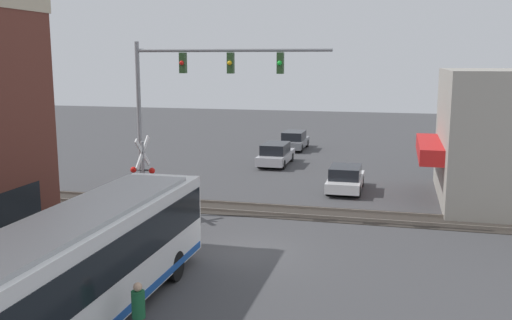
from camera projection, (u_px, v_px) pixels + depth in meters
name	position (u px, v px, depth m)	size (l,w,h in m)	color
ground_plane	(249.00, 252.00, 21.59)	(120.00, 120.00, 0.00)	#424244
city_bus	(83.00, 264.00, 15.33)	(11.67, 2.59, 3.21)	white
traffic_signal_gantry	(192.00, 88.00, 25.32)	(0.42, 8.91, 8.00)	gray
crossing_signal	(143.00, 170.00, 25.60)	(1.41, 1.18, 3.81)	gray
rail_track_near	(281.00, 211.00, 27.32)	(2.60, 60.00, 0.15)	#332D28
parked_car_white	(345.00, 179.00, 31.49)	(4.34, 1.82, 1.44)	silver
parked_car_silver	(276.00, 155.00, 39.30)	(4.84, 1.82, 1.54)	#B7B7BC
parked_car_grey	(294.00, 141.00, 46.12)	(4.56, 1.82, 1.49)	slate
pedestrian_near_bus	(139.00, 315.00, 14.23)	(0.34, 0.34, 1.77)	#473828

